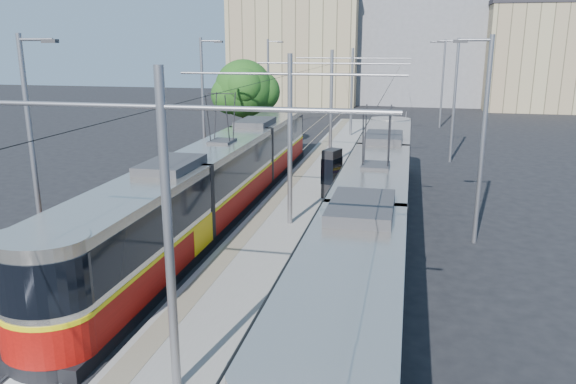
# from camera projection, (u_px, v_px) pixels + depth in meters

# --- Properties ---
(ground) EXTENTS (160.00, 160.00, 0.00)m
(ground) POSITION_uv_depth(u_px,v_px,m) (232.00, 316.00, 16.32)
(ground) COLOR black
(ground) RESTS_ON ground
(platform) EXTENTS (4.00, 50.00, 0.30)m
(platform) POSITION_uv_depth(u_px,v_px,m) (322.00, 178.00, 32.33)
(platform) COLOR gray
(platform) RESTS_ON ground
(tactile_strip_left) EXTENTS (0.70, 50.00, 0.01)m
(tactile_strip_left) POSITION_uv_depth(u_px,v_px,m) (298.00, 174.00, 32.59)
(tactile_strip_left) COLOR gray
(tactile_strip_left) RESTS_ON platform
(tactile_strip_right) EXTENTS (0.70, 50.00, 0.01)m
(tactile_strip_right) POSITION_uv_depth(u_px,v_px,m) (348.00, 177.00, 31.99)
(tactile_strip_right) COLOR gray
(tactile_strip_right) RESTS_ON platform
(rails) EXTENTS (8.71, 70.00, 0.03)m
(rails) POSITION_uv_depth(u_px,v_px,m) (322.00, 180.00, 32.37)
(rails) COLOR gray
(rails) RESTS_ON ground
(track_arrow) EXTENTS (1.20, 5.00, 0.01)m
(track_arrow) POSITION_uv_depth(u_px,v_px,m) (61.00, 356.00, 14.22)
(track_arrow) COLOR silver
(track_arrow) RESTS_ON ground
(tram_left) EXTENTS (2.43, 28.50, 5.50)m
(tram_left) POSITION_uv_depth(u_px,v_px,m) (223.00, 176.00, 26.04)
(tram_left) COLOR black
(tram_left) RESTS_ON ground
(tram_right) EXTENTS (2.43, 29.26, 5.50)m
(tram_right) POSITION_uv_depth(u_px,v_px,m) (374.00, 205.00, 20.93)
(tram_right) COLOR black
(tram_right) RESTS_ON ground
(catenary) EXTENTS (9.20, 70.00, 7.00)m
(catenary) POSITION_uv_depth(u_px,v_px,m) (315.00, 107.00, 28.52)
(catenary) COLOR gray
(catenary) RESTS_ON platform
(street_lamps) EXTENTS (15.18, 38.22, 8.00)m
(street_lamps) POSITION_uv_depth(u_px,v_px,m) (333.00, 101.00, 35.07)
(street_lamps) COLOR gray
(street_lamps) RESTS_ON ground
(shelter) EXTENTS (0.97, 1.23, 2.38)m
(shelter) POSITION_uv_depth(u_px,v_px,m) (332.00, 172.00, 27.56)
(shelter) COLOR black
(shelter) RESTS_ON platform
(tree) EXTENTS (4.53, 4.19, 6.58)m
(tree) POSITION_uv_depth(u_px,v_px,m) (248.00, 89.00, 40.22)
(tree) COLOR #382314
(tree) RESTS_ON ground
(building_left) EXTENTS (16.32, 12.24, 13.67)m
(building_left) POSITION_uv_depth(u_px,v_px,m) (298.00, 49.00, 73.26)
(building_left) COLOR tan
(building_left) RESTS_ON ground
(building_centre) EXTENTS (18.36, 14.28, 17.51)m
(building_centre) POSITION_uv_depth(u_px,v_px,m) (424.00, 34.00, 73.26)
(building_centre) COLOR gray
(building_centre) RESTS_ON ground
(building_right) EXTENTS (14.28, 10.20, 12.35)m
(building_right) POSITION_uv_depth(u_px,v_px,m) (547.00, 56.00, 65.38)
(building_right) COLOR tan
(building_right) RESTS_ON ground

